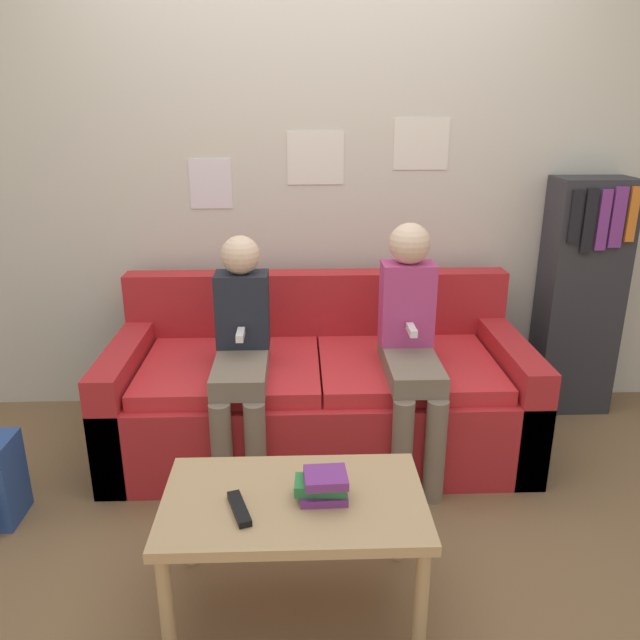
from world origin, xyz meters
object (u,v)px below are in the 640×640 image
at_px(couch, 319,392).
at_px(bookshelf, 580,297).
at_px(coffee_table, 294,511).
at_px(tv_remote, 239,509).
at_px(person_left, 241,347).
at_px(person_right, 410,337).

xyz_separation_m(couch, bookshelf, (1.41, 0.36, 0.37)).
distance_m(couch, coffee_table, 1.09).
bearing_deg(bookshelf, tv_remote, -138.52).
height_order(person_left, tv_remote, person_left).
bearing_deg(person_right, couch, 154.21).
bearing_deg(couch, bookshelf, 14.15).
distance_m(person_left, person_right, 0.75).
bearing_deg(person_left, couch, 30.08).
relative_size(person_left, tv_remote, 6.16).
relative_size(coffee_table, person_left, 0.79).
bearing_deg(person_right, person_left, -179.29).
height_order(tv_remote, bookshelf, bookshelf).
height_order(person_left, person_right, person_right).
distance_m(coffee_table, tv_remote, 0.19).
distance_m(person_right, bookshelf, 1.15).
xyz_separation_m(couch, person_left, (-0.35, -0.20, 0.33)).
distance_m(couch, person_right, 0.57).
relative_size(person_left, person_right, 0.95).
height_order(couch, coffee_table, couch).
bearing_deg(person_right, bookshelf, 28.63).
bearing_deg(person_right, tv_remote, -125.96).
height_order(couch, person_left, person_left).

